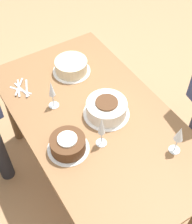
# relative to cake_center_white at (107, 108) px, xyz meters

# --- Properties ---
(ground_plane) EXTENTS (12.00, 12.00, 0.00)m
(ground_plane) POSITION_rel_cake_center_white_xyz_m (-0.01, -0.07, -0.83)
(ground_plane) COLOR #A87F56
(dining_table) EXTENTS (1.60, 0.89, 0.78)m
(dining_table) POSITION_rel_cake_center_white_xyz_m (-0.01, -0.07, -0.17)
(dining_table) COLOR brown
(dining_table) RESTS_ON ground_plane
(cake_center_white) EXTENTS (0.30, 0.30, 0.11)m
(cake_center_white) POSITION_rel_cake_center_white_xyz_m (0.00, 0.00, 0.00)
(cake_center_white) COLOR white
(cake_center_white) RESTS_ON dining_table
(cake_front_chocolate) EXTENTS (0.25, 0.25, 0.10)m
(cake_front_chocolate) POSITION_rel_cake_center_white_xyz_m (0.11, -0.34, -0.01)
(cake_front_chocolate) COLOR white
(cake_front_chocolate) RESTS_ON dining_table
(cake_back_decorated) EXTENTS (0.27, 0.27, 0.10)m
(cake_back_decorated) POSITION_rel_cake_center_white_xyz_m (-0.47, 0.01, -0.00)
(cake_back_decorated) COLOR white
(cake_back_decorated) RESTS_ON dining_table
(wine_glass_near) EXTENTS (0.07, 0.07, 0.24)m
(wine_glass_near) POSITION_rel_cake_center_white_xyz_m (0.18, -0.15, 0.10)
(wine_glass_near) COLOR silver
(wine_glass_near) RESTS_ON dining_table
(wine_glass_far) EXTENTS (0.07, 0.07, 0.21)m
(wine_glass_far) POSITION_rel_cake_center_white_xyz_m (0.44, 0.18, 0.10)
(wine_glass_far) COLOR silver
(wine_glass_far) RESTS_ON dining_table
(wine_glass_extra) EXTENTS (0.07, 0.07, 0.21)m
(wine_glass_extra) POSITION_rel_cake_center_white_xyz_m (-0.24, -0.25, 0.09)
(wine_glass_extra) COLOR silver
(wine_glass_extra) RESTS_ON dining_table
(fork_pile) EXTENTS (0.20, 0.13, 0.01)m
(fork_pile) POSITION_rel_cake_center_white_xyz_m (-0.49, -0.37, -0.04)
(fork_pile) COLOR silver
(fork_pile) RESTS_ON dining_table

